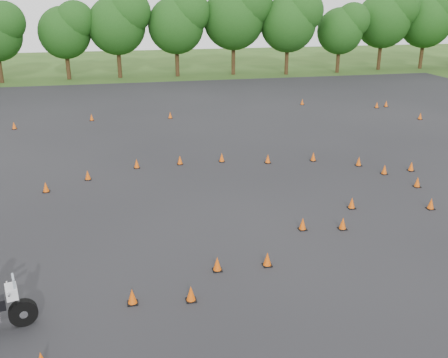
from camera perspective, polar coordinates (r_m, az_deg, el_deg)
ground at (r=17.42m, az=2.84°, el=-8.16°), size 140.00×140.00×0.00m
asphalt_pad at (r=22.73m, az=-1.08°, el=-1.13°), size 62.00×62.00×0.00m
treeline at (r=50.78m, az=-2.78°, el=15.92°), size 86.61×32.35×10.47m
traffic_cones at (r=22.07m, az=-0.73°, el=-1.17°), size 36.86×33.26×0.45m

